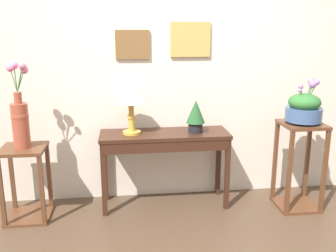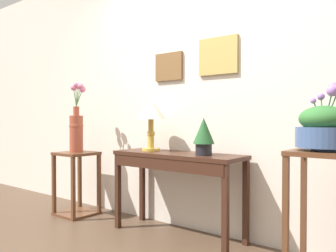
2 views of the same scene
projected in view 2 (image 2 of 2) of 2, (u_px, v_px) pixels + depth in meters
The scene contains 8 objects.
back_wall_with_art at pixel (198, 82), 3.34m from camera, with size 9.00×0.13×2.80m.
console_table at pixel (176, 165), 3.13m from camera, with size 1.23×0.41×0.75m.
table_lamp at pixel (151, 113), 3.33m from camera, with size 0.28×0.28×0.49m.
potted_plant_on_console at pixel (204, 135), 2.93m from camera, with size 0.18×0.18×0.31m.
pedestal_stand_left at pixel (77, 183), 3.85m from camera, with size 0.39×0.39×0.69m.
flower_vase_tall_left at pixel (77, 126), 3.84m from camera, with size 0.18×0.16×0.76m.
pedestal_stand_right at pixel (323, 219), 2.19m from camera, with size 0.39×0.39×0.86m.
planter_bowl_wide_right at pixel (324, 127), 2.18m from camera, with size 0.33×0.33×0.42m.
Camera 2 is at (1.87, -1.34, 1.05)m, focal length 37.70 mm.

